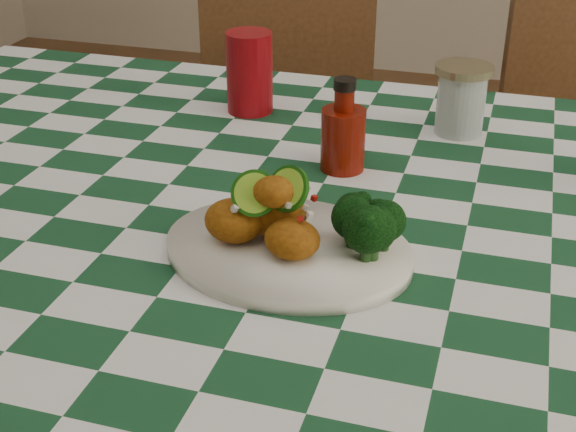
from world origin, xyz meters
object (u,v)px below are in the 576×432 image
(plate, at_px, (288,250))
(ketchup_bottle, at_px, (343,125))
(fried_chicken_pile, at_px, (277,210))
(mason_jar, at_px, (461,100))
(red_tumbler, at_px, (249,72))
(dining_table, at_px, (307,427))
(wooden_chair_left, at_px, (295,193))

(plate, distance_m, ketchup_bottle, 0.27)
(fried_chicken_pile, distance_m, mason_jar, 0.47)
(red_tumbler, height_order, mason_jar, red_tumbler)
(ketchup_bottle, bearing_deg, dining_table, -96.51)
(mason_jar, xyz_separation_m, wooden_chair_left, (-0.38, 0.37, -0.40))
(dining_table, xyz_separation_m, mason_jar, (0.16, 0.31, 0.45))
(red_tumbler, distance_m, mason_jar, 0.35)
(plate, relative_size, fried_chicken_pile, 2.22)
(dining_table, relative_size, wooden_chair_left, 1.86)
(ketchup_bottle, distance_m, mason_jar, 0.24)
(red_tumbler, height_order, wooden_chair_left, red_tumbler)
(fried_chicken_pile, bearing_deg, mason_jar, 69.92)
(plate, distance_m, wooden_chair_left, 0.92)
(plate, bearing_deg, mason_jar, 71.48)
(fried_chicken_pile, height_order, wooden_chair_left, same)
(fried_chicken_pile, bearing_deg, red_tumbler, 112.88)
(red_tumbler, height_order, ketchup_bottle, same)
(red_tumbler, bearing_deg, fried_chicken_pile, -67.12)
(red_tumbler, distance_m, wooden_chair_left, 0.55)
(plate, height_order, red_tumbler, red_tumbler)
(plate, bearing_deg, dining_table, 94.17)
(dining_table, distance_m, red_tumbler, 0.58)
(dining_table, bearing_deg, ketchup_bottle, 83.49)
(dining_table, xyz_separation_m, wooden_chair_left, (-0.22, 0.68, 0.05))
(dining_table, relative_size, red_tumbler, 12.27)
(dining_table, relative_size, fried_chicken_pile, 12.44)
(mason_jar, bearing_deg, dining_table, -117.45)
(ketchup_bottle, height_order, wooden_chair_left, ketchup_bottle)
(plate, distance_m, fried_chicken_pile, 0.05)
(dining_table, relative_size, mason_jar, 15.01)
(dining_table, xyz_separation_m, ketchup_bottle, (0.01, 0.12, 0.46))
(plate, relative_size, red_tumbler, 2.19)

